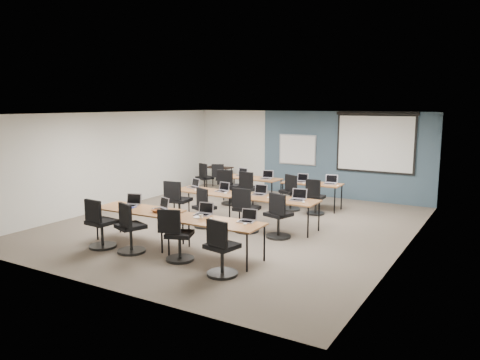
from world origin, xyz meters
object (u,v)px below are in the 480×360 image
Objects in this scene: laptop_4 at (194,185)px; task_chair_10 at (291,195)px; task_chair_0 at (100,228)px; laptop_3 at (247,219)px; laptop_0 at (131,203)px; task_chair_4 at (178,205)px; training_table_back_right at (312,185)px; laptop_2 at (204,212)px; laptop_8 at (242,174)px; training_table_back_left at (252,179)px; laptop_1 at (162,206)px; laptop_11 at (330,182)px; utility_table at (219,170)px; spare_chair_a at (222,181)px; task_chair_3 at (221,252)px; task_chair_7 at (278,219)px; training_table_front_left at (139,211)px; laptop_5 at (223,189)px; task_chair_5 at (204,211)px; training_table_front_right at (215,223)px; task_chair_1 at (130,232)px; task_chair_11 at (315,200)px; laptop_10 at (302,180)px; laptop_9 at (267,177)px; laptop_7 at (298,197)px; task_chair_8 at (229,190)px; training_table_mid_right at (279,201)px; laptop_6 at (259,192)px; training_table_mid_left at (208,193)px; task_chair_6 at (245,214)px; whiteboard at (297,150)px; projector_screen at (375,139)px; task_chair_2 at (177,239)px; task_chair_9 at (248,192)px.

task_chair_10 is (2.04, 1.71, -0.36)m from laptop_4.
task_chair_0 is 3.09m from laptop_3.
task_chair_4 is at bearing 73.57° from laptop_0.
laptop_2 is (-0.44, -4.67, 0.11)m from training_table_back_right.
task_chair_4 is 1.03× the size of task_chair_10.
training_table_back_left is at bearing -10.34° from laptop_8.
laptop_11 reaches higher than laptop_1.
spare_chair_a is (0.55, -0.70, -0.25)m from utility_table.
task_chair_7 is at bearing 103.91° from task_chair_3.
laptop_11 is (2.79, 4.88, -0.00)m from laptop_0.
training_table_front_left is 0.87m from task_chair_0.
laptop_5 is 0.97m from task_chair_5.
laptop_1 reaches higher than training_table_front_right.
laptop_2 is at bearing 58.44° from task_chair_1.
laptop_1 reaches higher than task_chair_11.
spare_chair_a reaches higher than laptop_10.
training_table_front_right is at bearing -104.56° from laptop_11.
training_table_back_left is at bearing 95.53° from laptop_4.
spare_chair_a is at bearing 103.16° from training_table_front_left.
training_table_front_right is at bearing -89.87° from laptop_9.
laptop_4 is 2.47m from laptop_9.
task_chair_8 reaches higher than laptop_7.
laptop_6 is (-0.63, 0.22, 0.10)m from training_table_mid_right.
laptop_0 reaches higher than training_table_mid_left.
laptop_7 is 0.33× the size of task_chair_8.
task_chair_5 is 3.27m from laptop_9.
laptop_4 reaches higher than laptop_5.
task_chair_6 is 3.28× the size of laptop_8.
laptop_8 is 0.31× the size of task_chair_8.
laptop_5 is at bearing 23.34° from training_table_mid_left.
whiteboard is 6.79m from training_table_front_left.
task_chair_4 is (-3.56, -4.90, -1.45)m from projector_screen.
laptop_5 is at bearing -138.17° from laptop_11.
task_chair_5 is (-2.01, 1.45, -0.39)m from laptop_3.
laptop_3 is 1.59m from task_chair_7.
laptop_1 is 0.99× the size of laptop_8.
training_table_back_left is at bearing 110.55° from training_table_front_right.
task_chair_11 is (2.64, 0.07, -0.03)m from task_chair_8.
task_chair_2 is 5.90m from laptop_8.
laptop_1 is 3.98m from task_chair_9.
whiteboard is 4.20× the size of laptop_3.
task_chair_8 is (-0.81, 1.63, -0.36)m from laptop_5.
task_chair_5 is at bearing 107.45° from laptop_1.
task_chair_8 is at bearing -155.87° from laptop_9.
training_table_back_right is 1.65× the size of task_chair_2.
laptop_8 is (-0.88, 2.47, 0.00)m from laptop_5.
training_table_front_left is 1.06× the size of training_table_mid_left.
task_chair_8 reaches higher than training_table_mid_left.
laptop_10 is at bearing 121.39° from task_chair_7.
laptop_3 is 3.89m from laptop_4.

